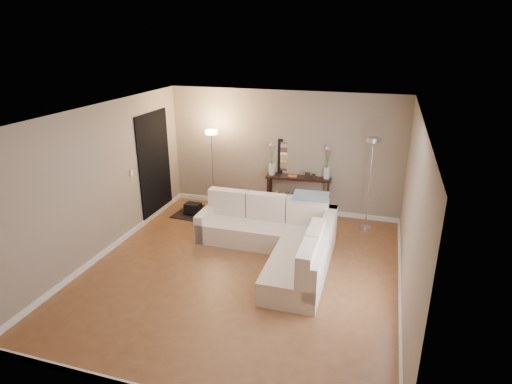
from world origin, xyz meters
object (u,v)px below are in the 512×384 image
(floor_lamp_unlit, at_px, (371,166))
(console_table, at_px, (294,192))
(floor_lamp_lit, at_px, (212,155))
(sectional_sofa, at_px, (278,237))

(floor_lamp_unlit, bearing_deg, console_table, 167.60)
(console_table, bearing_deg, floor_lamp_lit, -169.67)
(sectional_sofa, distance_m, floor_lamp_lit, 2.62)
(sectional_sofa, relative_size, floor_lamp_lit, 1.42)
(console_table, distance_m, floor_lamp_unlit, 1.78)
(floor_lamp_lit, bearing_deg, floor_lamp_unlit, -0.39)
(console_table, bearing_deg, sectional_sofa, -86.01)
(sectional_sofa, height_order, floor_lamp_unlit, floor_lamp_unlit)
(sectional_sofa, relative_size, console_table, 1.81)
(console_table, relative_size, floor_lamp_lit, 0.78)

